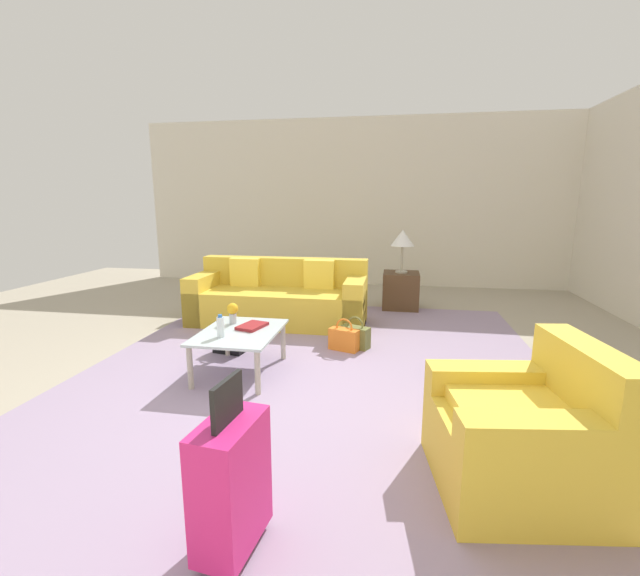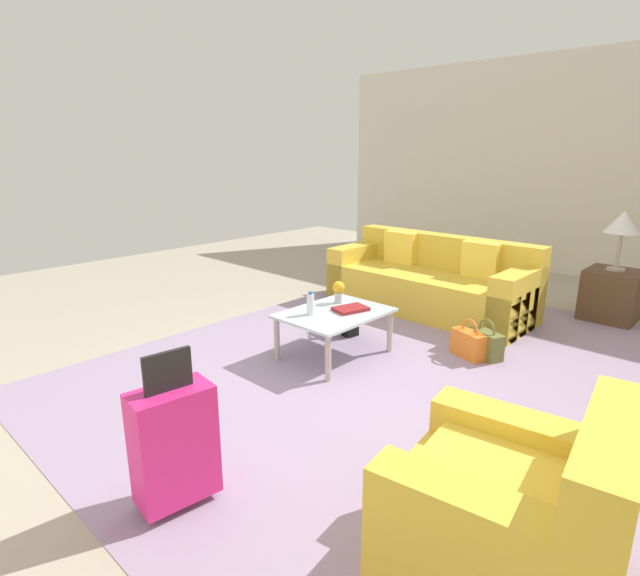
{
  "view_description": "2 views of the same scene",
  "coord_description": "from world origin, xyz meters",
  "px_view_note": "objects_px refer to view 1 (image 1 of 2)",
  "views": [
    {
      "loc": [
        3.21,
        0.89,
        1.6
      ],
      "look_at": [
        -0.98,
        0.15,
        0.73
      ],
      "focal_mm": 24.0,
      "sensor_mm": 36.0,
      "label": 1
    },
    {
      "loc": [
        2.7,
        2.24,
        1.78
      ],
      "look_at": [
        0.19,
        -0.13,
        0.82
      ],
      "focal_mm": 28.0,
      "sensor_mm": 36.0,
      "label": 2
    }
  ],
  "objects_px": {
    "water_bottle": "(221,327)",
    "table_lamp": "(403,239)",
    "suitcase_magenta": "(231,482)",
    "armchair": "(530,440)",
    "handbag_orange": "(344,339)",
    "handbag_olive": "(355,336)",
    "coffee_table_book": "(252,326)",
    "side_table": "(401,290)",
    "couch": "(280,299)",
    "flower_vase": "(233,311)",
    "handbag_black": "(229,341)",
    "coffee_table": "(240,336)"
  },
  "relations": [
    {
      "from": "suitcase_magenta",
      "to": "handbag_olive",
      "type": "distance_m",
      "value": 2.92
    },
    {
      "from": "side_table",
      "to": "couch",
      "type": "bearing_deg",
      "value": -57.75
    },
    {
      "from": "flower_vase",
      "to": "handbag_black",
      "type": "xyz_separation_m",
      "value": [
        -0.27,
        -0.17,
        -0.41
      ]
    },
    {
      "from": "coffee_table_book",
      "to": "handbag_orange",
      "type": "xyz_separation_m",
      "value": [
        -0.67,
        0.8,
        -0.3
      ]
    },
    {
      "from": "flower_vase",
      "to": "suitcase_magenta",
      "type": "xyz_separation_m",
      "value": [
        2.22,
        0.85,
        -0.18
      ]
    },
    {
      "from": "armchair",
      "to": "side_table",
      "type": "relative_size",
      "value": 1.81
    },
    {
      "from": "table_lamp",
      "to": "handbag_olive",
      "type": "relative_size",
      "value": 1.77
    },
    {
      "from": "side_table",
      "to": "handbag_orange",
      "type": "bearing_deg",
      "value": -17.05
    },
    {
      "from": "couch",
      "to": "coffee_table_book",
      "type": "relative_size",
      "value": 7.93
    },
    {
      "from": "flower_vase",
      "to": "coffee_table_book",
      "type": "bearing_deg",
      "value": 66.5
    },
    {
      "from": "coffee_table_book",
      "to": "table_lamp",
      "type": "distance_m",
      "value": 3.09
    },
    {
      "from": "water_bottle",
      "to": "table_lamp",
      "type": "xyz_separation_m",
      "value": [
        -3.0,
        1.6,
        0.53
      ]
    },
    {
      "from": "coffee_table_book",
      "to": "table_lamp",
      "type": "relative_size",
      "value": 0.45
    },
    {
      "from": "table_lamp",
      "to": "handbag_orange",
      "type": "distance_m",
      "value": 2.29
    },
    {
      "from": "water_bottle",
      "to": "flower_vase",
      "type": "height_order",
      "value": "flower_vase"
    },
    {
      "from": "table_lamp",
      "to": "armchair",
      "type": "bearing_deg",
      "value": 9.24
    },
    {
      "from": "handbag_black",
      "to": "handbag_olive",
      "type": "relative_size",
      "value": 1.0
    },
    {
      "from": "armchair",
      "to": "suitcase_magenta",
      "type": "bearing_deg",
      "value": -64.17
    },
    {
      "from": "handbag_orange",
      "to": "handbag_olive",
      "type": "xyz_separation_m",
      "value": [
        -0.1,
        0.11,
        0.0
      ]
    },
    {
      "from": "suitcase_magenta",
      "to": "water_bottle",
      "type": "bearing_deg",
      "value": -156.04
    },
    {
      "from": "coffee_table_book",
      "to": "handbag_olive",
      "type": "bearing_deg",
      "value": 146.03
    },
    {
      "from": "suitcase_magenta",
      "to": "handbag_black",
      "type": "height_order",
      "value": "suitcase_magenta"
    },
    {
      "from": "table_lamp",
      "to": "suitcase_magenta",
      "type": "height_order",
      "value": "table_lamp"
    },
    {
      "from": "table_lamp",
      "to": "suitcase_magenta",
      "type": "relative_size",
      "value": 0.75
    },
    {
      "from": "suitcase_magenta",
      "to": "armchair",
      "type": "bearing_deg",
      "value": 115.83
    },
    {
      "from": "coffee_table",
      "to": "handbag_black",
      "type": "distance_m",
      "value": 0.63
    },
    {
      "from": "suitcase_magenta",
      "to": "flower_vase",
      "type": "bearing_deg",
      "value": -159.05
    },
    {
      "from": "table_lamp",
      "to": "handbag_orange",
      "type": "bearing_deg",
      "value": -17.05
    },
    {
      "from": "handbag_orange",
      "to": "coffee_table_book",
      "type": "bearing_deg",
      "value": -50.24
    },
    {
      "from": "handbag_orange",
      "to": "handbag_olive",
      "type": "bearing_deg",
      "value": 133.18
    },
    {
      "from": "coffee_table_book",
      "to": "handbag_olive",
      "type": "relative_size",
      "value": 0.8
    },
    {
      "from": "water_bottle",
      "to": "table_lamp",
      "type": "relative_size",
      "value": 0.32
    },
    {
      "from": "armchair",
      "to": "handbag_olive",
      "type": "relative_size",
      "value": 2.74
    },
    {
      "from": "side_table",
      "to": "handbag_black",
      "type": "xyz_separation_m",
      "value": [
        2.31,
        -1.82,
        -0.14
      ]
    },
    {
      "from": "couch",
      "to": "table_lamp",
      "type": "distance_m",
      "value": 2.03
    },
    {
      "from": "handbag_olive",
      "to": "coffee_table",
      "type": "bearing_deg",
      "value": -48.09
    },
    {
      "from": "side_table",
      "to": "handbag_orange",
      "type": "xyz_separation_m",
      "value": [
        2.01,
        -0.62,
        -0.14
      ]
    },
    {
      "from": "flower_vase",
      "to": "coffee_table",
      "type": "bearing_deg",
      "value": 34.29
    },
    {
      "from": "couch",
      "to": "coffee_table",
      "type": "distance_m",
      "value": 1.79
    },
    {
      "from": "coffee_table_book",
      "to": "handbag_black",
      "type": "relative_size",
      "value": 0.8
    },
    {
      "from": "coffee_table_book",
      "to": "handbag_black",
      "type": "xyz_separation_m",
      "value": [
        -0.37,
        -0.4,
        -0.3
      ]
    },
    {
      "from": "handbag_orange",
      "to": "handbag_black",
      "type": "bearing_deg",
      "value": -75.92
    },
    {
      "from": "couch",
      "to": "handbag_black",
      "type": "bearing_deg",
      "value": -9.42
    },
    {
      "from": "suitcase_magenta",
      "to": "side_table",
      "type": "bearing_deg",
      "value": 170.54
    },
    {
      "from": "table_lamp",
      "to": "handbag_black",
      "type": "xyz_separation_m",
      "value": [
        2.31,
        -1.82,
        -0.91
      ]
    },
    {
      "from": "couch",
      "to": "flower_vase",
      "type": "height_order",
      "value": "couch"
    },
    {
      "from": "side_table",
      "to": "table_lamp",
      "type": "height_order",
      "value": "table_lamp"
    },
    {
      "from": "coffee_table_book",
      "to": "suitcase_magenta",
      "type": "xyz_separation_m",
      "value": [
        2.12,
        0.62,
        -0.07
      ]
    },
    {
      "from": "flower_vase",
      "to": "table_lamp",
      "type": "height_order",
      "value": "table_lamp"
    },
    {
      "from": "armchair",
      "to": "water_bottle",
      "type": "relative_size",
      "value": 4.81
    }
  ]
}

